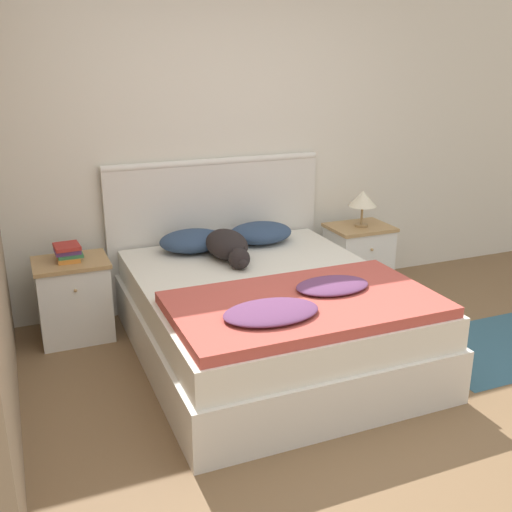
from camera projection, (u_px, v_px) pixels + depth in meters
name	position (u px, v px, depth m)	size (l,w,h in m)	color
ground_plane	(334.00, 437.00, 3.19)	(16.00, 16.00, 0.00)	brown
wall_back	(205.00, 144.00, 4.65)	(9.00, 0.06, 2.55)	silver
bed	(268.00, 318.00, 4.01)	(1.67, 2.05, 0.54)	silver
headboard	(216.00, 229.00, 4.81)	(1.75, 0.06, 1.18)	silver
nightstand_left	(74.00, 299.00, 4.24)	(0.51, 0.42, 0.58)	white
nightstand_right	(358.00, 259.00, 5.08)	(0.51, 0.42, 0.58)	white
pillow_left	(193.00, 241.00, 4.48)	(0.50, 0.39, 0.16)	navy
pillow_right	(261.00, 233.00, 4.68)	(0.50, 0.39, 0.16)	navy
quilt	(303.00, 304.00, 3.43)	(1.54, 0.89, 0.11)	#BC4C42
dog	(228.00, 246.00, 4.29)	(0.28, 0.65, 0.21)	black
book_stack	(68.00, 252.00, 4.15)	(0.19, 0.21, 0.11)	orange
table_lamp	(363.00, 200.00, 4.90)	(0.23, 0.23, 0.30)	#9E7A4C
rug	(497.00, 347.00, 4.17)	(1.13, 0.83, 0.00)	#335B70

